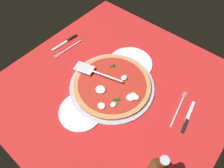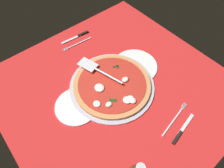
{
  "view_description": "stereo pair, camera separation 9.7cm",
  "coord_description": "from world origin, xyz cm",
  "px_view_note": "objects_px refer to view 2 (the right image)",
  "views": [
    {
      "loc": [
        -43.04,
        -33.6,
        81.77
      ],
      "look_at": [
        -0.66,
        1.96,
        2.16
      ],
      "focal_mm": 31.47,
      "sensor_mm": 36.0,
      "label": 1
    },
    {
      "loc": [
        -36.19,
        -40.44,
        81.77
      ],
      "look_at": [
        -0.66,
        1.96,
        2.16
      ],
      "focal_mm": 31.47,
      "sensor_mm": 36.0,
      "label": 2
    }
  ],
  "objects_px": {
    "dinner_plate_right": "(135,66)",
    "place_setting_far": "(78,40)",
    "dinner_plate_left": "(77,106)",
    "place_setting_near": "(178,126)",
    "pizza_server": "(98,70)",
    "pizza": "(112,85)"
  },
  "relations": [
    {
      "from": "dinner_plate_right",
      "to": "pizza",
      "type": "height_order",
      "value": "pizza"
    },
    {
      "from": "pizza",
      "to": "place_setting_far",
      "type": "relative_size",
      "value": 1.78
    },
    {
      "from": "dinner_plate_left",
      "to": "dinner_plate_right",
      "type": "xyz_separation_m",
      "value": [
        0.38,
        0.0,
        0.0
      ]
    },
    {
      "from": "dinner_plate_left",
      "to": "place_setting_near",
      "type": "relative_size",
      "value": 0.91
    },
    {
      "from": "pizza",
      "to": "place_setting_near",
      "type": "xyz_separation_m",
      "value": [
        0.09,
        -0.35,
        -0.02
      ]
    },
    {
      "from": "pizza",
      "to": "place_setting_far",
      "type": "bearing_deg",
      "value": 81.76
    },
    {
      "from": "dinner_plate_left",
      "to": "place_setting_near",
      "type": "xyz_separation_m",
      "value": [
        0.29,
        -0.37,
        -0.0
      ]
    },
    {
      "from": "dinner_plate_left",
      "to": "place_setting_near",
      "type": "height_order",
      "value": "place_setting_near"
    },
    {
      "from": "pizza_server",
      "to": "dinner_plate_left",
      "type": "bearing_deg",
      "value": 97.55
    },
    {
      "from": "dinner_plate_right",
      "to": "pizza_server",
      "type": "relative_size",
      "value": 0.91
    },
    {
      "from": "pizza_server",
      "to": "place_setting_near",
      "type": "bearing_deg",
      "value": 176.23
    },
    {
      "from": "place_setting_far",
      "to": "pizza",
      "type": "bearing_deg",
      "value": 86.65
    },
    {
      "from": "dinner_plate_left",
      "to": "place_setting_far",
      "type": "bearing_deg",
      "value": 55.15
    },
    {
      "from": "dinner_plate_right",
      "to": "place_setting_far",
      "type": "xyz_separation_m",
      "value": [
        -0.12,
        0.37,
        -0.0
      ]
    },
    {
      "from": "place_setting_near",
      "to": "place_setting_far",
      "type": "bearing_deg",
      "value": 82.74
    },
    {
      "from": "dinner_plate_right",
      "to": "pizza",
      "type": "xyz_separation_m",
      "value": [
        -0.18,
        -0.02,
        0.01
      ]
    },
    {
      "from": "dinner_plate_right",
      "to": "place_setting_far",
      "type": "distance_m",
      "value": 0.39
    },
    {
      "from": "dinner_plate_left",
      "to": "place_setting_far",
      "type": "relative_size",
      "value": 0.94
    },
    {
      "from": "dinner_plate_left",
      "to": "place_setting_far",
      "type": "distance_m",
      "value": 0.45
    },
    {
      "from": "dinner_plate_right",
      "to": "dinner_plate_left",
      "type": "bearing_deg",
      "value": -179.78
    },
    {
      "from": "place_setting_near",
      "to": "dinner_plate_left",
      "type": "bearing_deg",
      "value": 118.42
    },
    {
      "from": "pizza",
      "to": "place_setting_near",
      "type": "distance_m",
      "value": 0.36
    }
  ]
}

